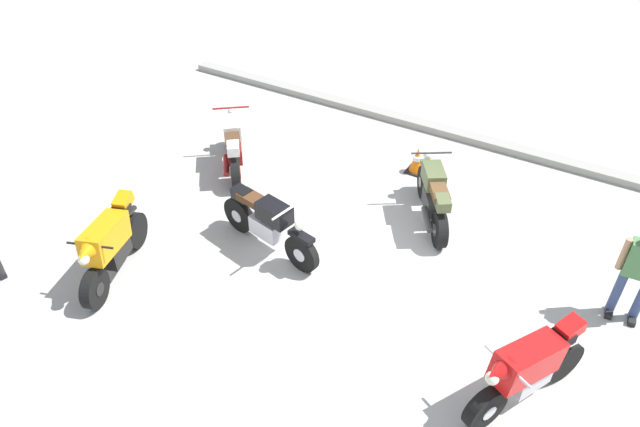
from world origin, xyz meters
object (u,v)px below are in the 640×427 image
Objects in this scene: motorcycle_red_sportbike at (529,368)px; person_in_green_shirt at (640,270)px; motorcycle_orange_sportbike at (111,244)px; traffic_cone at (417,160)px; motorcycle_olive_vintage at (433,197)px; motorcycle_black_cruiser at (268,223)px; motorcycle_cream_vintage at (234,146)px.

person_in_green_shirt is at bearing -175.15° from motorcycle_red_sportbike.
motorcycle_orange_sportbike reaches higher than traffic_cone.
motorcycle_olive_vintage is 1.50m from traffic_cone.
person_in_green_shirt reaches higher than motorcycle_black_cruiser.
person_in_green_shirt is (3.24, -0.70, 0.40)m from motorcycle_olive_vintage.
motorcycle_orange_sportbike is at bearing 102.38° from motorcycle_olive_vintage.
motorcycle_olive_vintage is at bearing 114.66° from motorcycle_orange_sportbike.
motorcycle_orange_sportbike is at bearing -123.99° from motorcycle_black_cruiser.
motorcycle_black_cruiser is at bearing 113.90° from motorcycle_orange_sportbike.
motorcycle_cream_vintage and motorcycle_olive_vintage have the same top height.
motorcycle_red_sportbike is at bearing 78.05° from motorcycle_orange_sportbike.
motorcycle_black_cruiser is 2.86m from motorcycle_olive_vintage.
motorcycle_red_sportbike reaches higher than traffic_cone.
motorcycle_red_sportbike is 1.15× the size of person_in_green_shirt.
motorcycle_black_cruiser is 2.42m from motorcycle_orange_sportbike.
motorcycle_black_cruiser is (-4.34, 0.80, -0.07)m from motorcycle_red_sportbike.
motorcycle_olive_vintage is at bearing -57.82° from traffic_cone.
motorcycle_orange_sportbike is (0.17, -3.33, 0.11)m from motorcycle_cream_vintage.
motorcycle_cream_vintage is at bearing 151.15° from motorcycle_black_cruiser.
person_in_green_shirt is at bearing 26.26° from motorcycle_black_cruiser.
motorcycle_red_sportbike is 1.05× the size of motorcycle_olive_vintage.
motorcycle_red_sportbike reaches higher than motorcycle_olive_vintage.
motorcycle_black_cruiser is 3.52m from traffic_cone.
motorcycle_red_sportbike is 0.88× the size of motorcycle_black_cruiser.
motorcycle_black_cruiser is 1.27× the size of motorcycle_cream_vintage.
motorcycle_red_sportbike is 2.34m from person_in_green_shirt.
motorcycle_red_sportbike is at bearing -52.60° from traffic_cone.
motorcycle_black_cruiser reaches higher than traffic_cone.
motorcycle_orange_sportbike is 3.58× the size of traffic_cone.
motorcycle_olive_vintage is 3.33m from person_in_green_shirt.
traffic_cone is (-0.79, 1.25, -0.23)m from motorcycle_olive_vintage.
motorcycle_olive_vintage is at bearing -106.26° from person_in_green_shirt.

